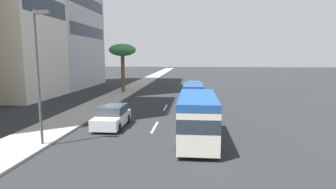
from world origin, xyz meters
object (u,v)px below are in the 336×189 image
object	(u,v)px
street_lamp	(39,64)
minibus_fourth	(197,117)
car_second	(112,117)
van_third	(193,94)
palm_tree	(122,51)
car_lead	(194,88)

from	to	relation	value
street_lamp	minibus_fourth	bearing A→B (deg)	-79.31
minibus_fourth	car_second	bearing A→B (deg)	63.54
van_third	minibus_fourth	distance (m)	11.59
car_second	palm_tree	world-z (taller)	palm_tree
palm_tree	minibus_fourth	bearing A→B (deg)	-154.97
car_lead	palm_tree	distance (m)	11.32
car_lead	street_lamp	xyz separation A→B (m)	(-23.51, 8.68, 3.91)
car_lead	minibus_fourth	bearing A→B (deg)	-179.71
car_second	car_lead	bearing A→B (deg)	162.04
palm_tree	street_lamp	bearing A→B (deg)	-176.48
car_lead	palm_tree	size ratio (longest dim) A/B	0.63
van_third	palm_tree	xyz separation A→B (m)	(10.35, 9.97, 4.53)
car_second	street_lamp	size ratio (longest dim) A/B	0.57
car_second	van_third	distance (m)	10.38
car_lead	van_third	size ratio (longest dim) A/B	0.91
van_third	palm_tree	world-z (taller)	palm_tree
car_second	palm_tree	bearing A→B (deg)	-167.88
van_third	car_lead	bearing A→B (deg)	-0.87
car_lead	palm_tree	world-z (taller)	palm_tree
van_third	minibus_fourth	world-z (taller)	minibus_fourth
car_second	van_third	bearing A→B (deg)	145.12
street_lamp	car_second	bearing A→B (deg)	-28.69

